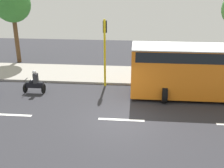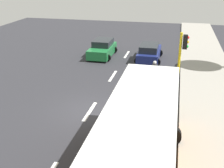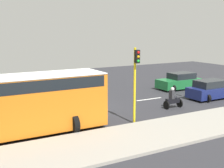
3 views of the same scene
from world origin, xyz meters
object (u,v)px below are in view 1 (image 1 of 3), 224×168
city_bus (224,69)px  street_tree_north (12,5)px  motorcycle (34,83)px  traffic_light_corner (105,43)px

city_bus → street_tree_north: street_tree_north is taller
motorcycle → street_tree_north: size_ratio=0.24×
city_bus → traffic_light_corner: size_ratio=2.44×
traffic_light_corner → street_tree_north: bearing=58.6°
city_bus → motorcycle: (-0.37, 11.64, -1.20)m
city_bus → traffic_light_corner: 7.50m
city_bus → traffic_light_corner: bearing=79.6°
traffic_light_corner → street_tree_north: (5.05, 8.25, 1.97)m
motorcycle → city_bus: bearing=-88.2°
motorcycle → traffic_light_corner: (1.71, -4.34, 2.29)m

